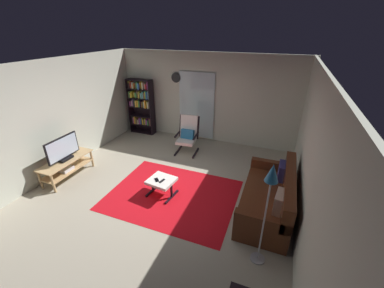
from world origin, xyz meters
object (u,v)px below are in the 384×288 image
at_px(bookshelf_near_tv, 141,104).
at_px(floor_lamp_by_sofa, 270,188).
at_px(lounge_armchair, 188,134).
at_px(television, 63,149).
at_px(tv_remote, 162,181).
at_px(tv_stand, 67,165).
at_px(ottoman, 161,182).
at_px(cell_phone, 157,180).
at_px(wall_clock, 176,78).
at_px(leather_sofa, 270,198).

height_order(bookshelf_near_tv, floor_lamp_by_sofa, bookshelf_near_tv).
bearing_deg(lounge_armchair, television, -133.46).
relative_size(bookshelf_near_tv, tv_remote, 12.21).
bearing_deg(tv_stand, television, 78.93).
bearing_deg(ottoman, cell_phone, -146.77).
distance_m(television, bookshelf_near_tv, 2.98).
distance_m(tv_remote, cell_phone, 0.12).
relative_size(television, floor_lamp_by_sofa, 0.49).
xyz_separation_m(tv_remote, wall_clock, (-1.02, 3.01, 1.47)).
bearing_deg(leather_sofa, tv_stand, -173.64).
bearing_deg(tv_remote, cell_phone, -165.28).
relative_size(lounge_armchair, floor_lamp_by_sofa, 0.60).
height_order(television, bookshelf_near_tv, bookshelf_near_tv).
bearing_deg(television, tv_remote, 3.53).
distance_m(lounge_armchair, cell_phone, 2.10).
bearing_deg(wall_clock, ottoman, -71.70).
bearing_deg(ottoman, floor_lamp_by_sofa, -22.77).
xyz_separation_m(tv_stand, tv_remote, (2.41, 0.16, 0.08)).
relative_size(lounge_armchair, wall_clock, 3.53).
distance_m(tv_remote, floor_lamp_by_sofa, 2.41).
relative_size(tv_remote, wall_clock, 0.50).
distance_m(bookshelf_near_tv, lounge_armchair, 2.08).
distance_m(leather_sofa, floor_lamp_by_sofa, 1.56).
bearing_deg(floor_lamp_by_sofa, wall_clock, 128.71).
relative_size(bookshelf_near_tv, leather_sofa, 0.91).
bearing_deg(television, lounge_armchair, 46.54).
distance_m(bookshelf_near_tv, leather_sofa, 4.99).
relative_size(bookshelf_near_tv, floor_lamp_by_sofa, 1.04).
height_order(television, lounge_armchair, lounge_armchair).
relative_size(ottoman, wall_clock, 1.99).
bearing_deg(bookshelf_near_tv, television, -94.23).
relative_size(television, bookshelf_near_tv, 0.47).
bearing_deg(floor_lamp_by_sofa, bookshelf_near_tv, 139.29).
xyz_separation_m(ottoman, cell_phone, (-0.08, -0.05, 0.07)).
xyz_separation_m(lounge_armchair, wall_clock, (-0.74, 0.92, 1.32)).
height_order(tv_remote, cell_phone, tv_remote).
distance_m(bookshelf_near_tv, cell_phone, 3.54).
distance_m(leather_sofa, lounge_armchair, 2.97).
height_order(television, tv_remote, television).
bearing_deg(ottoman, leather_sofa, 7.83).
bearing_deg(television, tv_stand, -101.07).
bearing_deg(tv_remote, lounge_armchair, 110.97).
relative_size(ottoman, floor_lamp_by_sofa, 0.34).
bearing_deg(lounge_armchair, tv_remote, -82.23).
distance_m(bookshelf_near_tv, ottoman, 3.56).
distance_m(television, leather_sofa, 4.55).
bearing_deg(ottoman, bookshelf_near_tv, 127.74).
height_order(television, cell_phone, television).
xyz_separation_m(leather_sofa, floor_lamp_by_sofa, (-0.05, -1.18, 1.03)).
height_order(television, leather_sofa, television).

